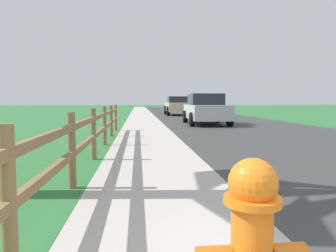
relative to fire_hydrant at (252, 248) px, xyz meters
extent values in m
plane|color=#2E6E37|center=(0.74, 23.95, -0.48)|extent=(120.00, 120.00, 0.00)
cube|color=#3A3A3A|center=(4.24, 25.95, -0.48)|extent=(7.00, 66.00, 0.01)
cube|color=#B9AEA7|center=(-2.26, 25.95, -0.48)|extent=(6.00, 66.00, 0.01)
cube|color=#2E6E37|center=(-3.76, 25.95, -0.47)|extent=(5.00, 66.00, 0.00)
cylinder|color=orange|center=(0.00, 0.01, 0.23)|extent=(0.28, 0.28, 0.03)
sphere|color=orange|center=(0.00, 0.01, 0.32)|extent=(0.24, 0.24, 0.24)
cube|color=#CB6115|center=(0.00, 0.01, 0.40)|extent=(0.04, 0.04, 0.04)
cylinder|color=olive|center=(-1.44, 0.80, 0.04)|extent=(0.11, 0.11, 1.04)
cylinder|color=olive|center=(-1.44, 2.91, 0.04)|extent=(0.11, 0.11, 1.04)
cylinder|color=olive|center=(-1.44, 5.02, 0.04)|extent=(0.11, 0.11, 1.04)
cylinder|color=olive|center=(-1.44, 7.13, 0.04)|extent=(0.11, 0.11, 1.04)
cylinder|color=olive|center=(-1.44, 9.24, 0.04)|extent=(0.11, 0.11, 1.04)
cylinder|color=olive|center=(-1.44, 11.35, 0.04)|extent=(0.11, 0.11, 1.04)
cube|color=olive|center=(-1.44, 5.02, -0.01)|extent=(0.07, 12.66, 0.09)
cube|color=olive|center=(-1.44, 5.02, 0.35)|extent=(0.07, 12.66, 0.09)
cube|color=#B7BABF|center=(2.83, 14.29, 0.15)|extent=(1.88, 4.26, 0.70)
cube|color=#1E232B|center=(2.84, 14.47, 0.77)|extent=(1.61, 2.06, 0.55)
cylinder|color=black|center=(1.99, 15.62, -0.15)|extent=(0.24, 0.66, 0.65)
cylinder|color=black|center=(3.75, 15.57, -0.15)|extent=(0.24, 0.66, 0.65)
cylinder|color=black|center=(1.92, 13.01, -0.15)|extent=(0.24, 0.66, 0.65)
cylinder|color=black|center=(3.68, 12.96, -0.15)|extent=(0.24, 0.66, 0.65)
cube|color=#C6B793|center=(2.72, 24.56, 0.19)|extent=(1.89, 4.32, 0.71)
cube|color=#1E232B|center=(2.72, 24.77, 0.80)|extent=(1.64, 1.98, 0.50)
cylinder|color=black|center=(1.81, 25.90, -0.11)|extent=(0.23, 0.74, 0.74)
cylinder|color=black|center=(3.66, 25.88, -0.11)|extent=(0.23, 0.74, 0.74)
cylinder|color=black|center=(1.78, 23.23, -0.11)|extent=(0.23, 0.74, 0.74)
cylinder|color=black|center=(3.63, 23.21, -0.11)|extent=(0.23, 0.74, 0.74)
camera|label=1|loc=(-0.55, -1.44, 0.71)|focal=34.13mm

